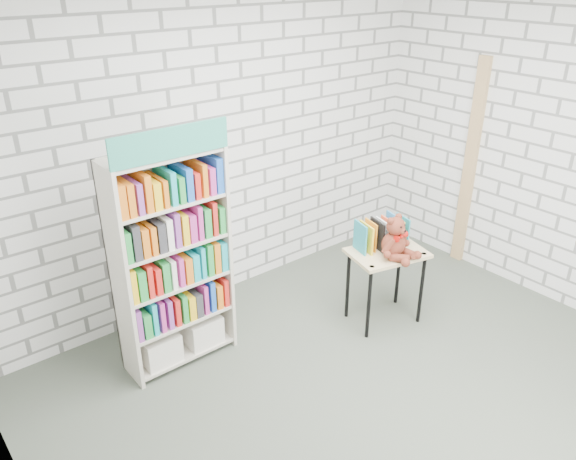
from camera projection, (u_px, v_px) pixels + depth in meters
ground at (381, 398)px, 4.10m from camera, size 4.50×4.50×0.00m
room_shell at (403, 167)px, 3.32m from camera, size 4.52×4.02×2.81m
bookshelf at (172, 260)px, 4.16m from camera, size 0.86×0.33×1.92m
display_table at (387, 261)px, 4.75m from camera, size 0.72×0.57×0.68m
table_books at (382, 233)px, 4.74m from camera, size 0.47×0.29×0.26m
teddy_bear at (396, 241)px, 4.57m from camera, size 0.33×0.32×0.36m
door_trim at (470, 165)px, 5.57m from camera, size 0.05×0.12×2.10m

